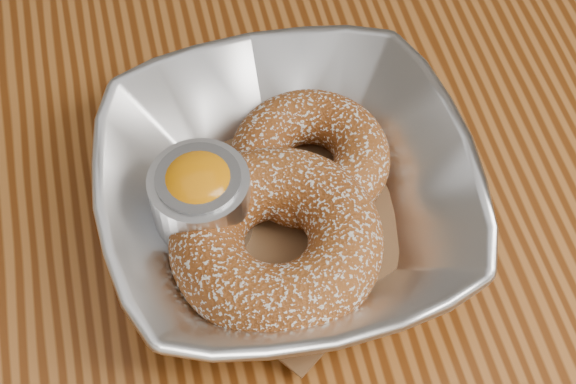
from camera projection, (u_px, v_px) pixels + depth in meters
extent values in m
cube|color=brown|center=(238.00, 191.00, 0.56)|extent=(1.20, 0.80, 0.04)
imported|color=silver|center=(288.00, 196.00, 0.50)|extent=(0.21, 0.21, 0.05)
cube|color=brown|center=(288.00, 212.00, 0.51)|extent=(0.20, 0.20, 0.00)
torus|color=brown|center=(310.00, 157.00, 0.51)|extent=(0.12, 0.12, 0.03)
torus|color=brown|center=(276.00, 241.00, 0.48)|extent=(0.12, 0.12, 0.04)
cylinder|color=silver|center=(202.00, 205.00, 0.49)|extent=(0.06, 0.06, 0.05)
cylinder|color=gray|center=(201.00, 201.00, 0.48)|extent=(0.05, 0.05, 0.05)
ellipsoid|color=orange|center=(199.00, 185.00, 0.47)|extent=(0.04, 0.04, 0.03)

